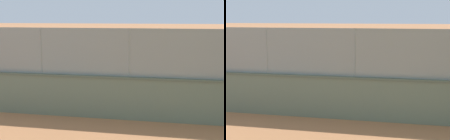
% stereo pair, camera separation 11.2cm
% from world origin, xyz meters
% --- Properties ---
extents(ground_plane, '(260.00, 260.00, 0.00)m').
position_xyz_m(ground_plane, '(0.00, 0.00, 0.00)').
color(ground_plane, '#B27247').
extents(perimeter_wall, '(23.76, 0.60, 1.57)m').
position_xyz_m(perimeter_wall, '(1.87, 10.80, 0.79)').
color(perimeter_wall, slate).
rests_on(perimeter_wall, ground_plane).
extents(fence_panel_on_wall, '(23.35, 0.29, 1.71)m').
position_xyz_m(fence_panel_on_wall, '(1.87, 10.80, 2.43)').
color(fence_panel_on_wall, gray).
rests_on(fence_panel_on_wall, perimeter_wall).
extents(player_foreground_swinging, '(0.90, 1.03, 1.63)m').
position_xyz_m(player_foreground_swinging, '(3.89, 8.50, 0.96)').
color(player_foreground_swinging, '#591919').
rests_on(player_foreground_swinging, ground_plane).
extents(player_at_service_line, '(0.87, 1.05, 1.58)m').
position_xyz_m(player_at_service_line, '(-1.70, 6.10, 0.93)').
color(player_at_service_line, '#B2B2B2').
rests_on(player_at_service_line, ground_plane).
extents(sports_ball, '(0.15, 0.15, 0.15)m').
position_xyz_m(sports_ball, '(5.35, 10.65, 1.07)').
color(sports_ball, white).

